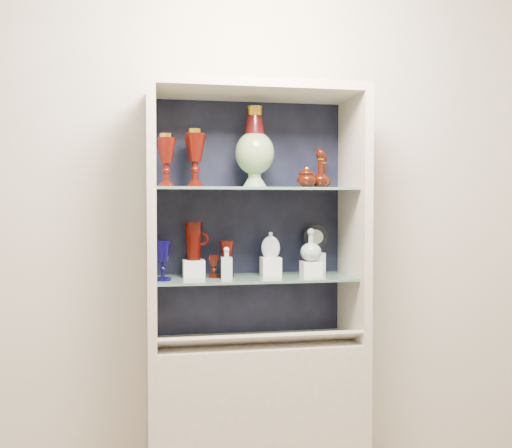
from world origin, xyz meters
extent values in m
cube|color=beige|center=(0.00, 1.75, 1.40)|extent=(3.50, 0.02, 2.80)
cube|color=#BDB3A0|center=(0.00, 1.53, 0.38)|extent=(1.00, 0.40, 0.75)
cube|color=black|center=(0.00, 1.72, 1.32)|extent=(0.98, 0.02, 1.15)
cube|color=#BDB3A0|center=(-0.48, 1.53, 1.32)|extent=(0.04, 0.40, 1.15)
cube|color=#BDB3A0|center=(0.48, 1.53, 1.32)|extent=(0.04, 0.40, 1.15)
cube|color=#BDB3A0|center=(0.00, 1.53, 1.92)|extent=(1.00, 0.40, 0.04)
cube|color=slate|center=(0.00, 1.55, 1.04)|extent=(0.92, 0.34, 0.01)
cube|color=slate|center=(0.00, 1.55, 1.46)|extent=(0.92, 0.34, 0.01)
cube|color=#BDB3A0|center=(0.00, 1.42, 0.78)|extent=(0.92, 0.17, 0.09)
cube|color=white|center=(0.26, 1.42, 0.80)|extent=(0.10, 0.06, 0.03)
cube|color=white|center=(-0.27, 1.42, 0.80)|extent=(0.10, 0.06, 0.03)
cube|color=white|center=(0.01, 1.42, 0.80)|extent=(0.10, 0.06, 0.03)
cube|color=silver|center=(-0.29, 1.59, 1.09)|extent=(0.10, 0.10, 0.08)
cube|color=silver|center=(0.08, 1.55, 1.09)|extent=(0.09, 0.09, 0.09)
cube|color=silver|center=(0.27, 1.52, 1.08)|extent=(0.09, 0.09, 0.07)
cube|color=silver|center=(0.33, 1.66, 1.10)|extent=(0.08, 0.08, 0.10)
camera|label=1|loc=(-0.47, -1.09, 1.39)|focal=40.00mm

